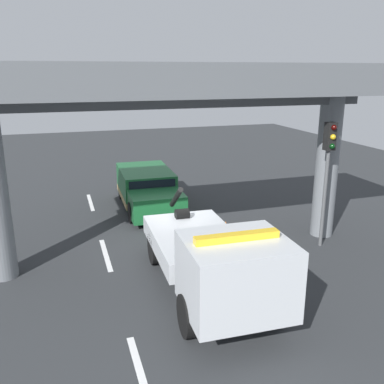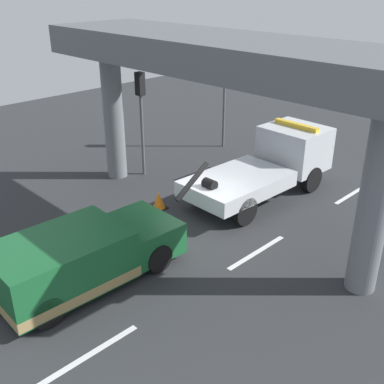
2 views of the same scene
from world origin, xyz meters
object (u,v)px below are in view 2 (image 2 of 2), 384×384
at_px(traffic_light_near, 141,101).
at_px(towed_van_green, 81,258).
at_px(traffic_cone_orange, 159,201).
at_px(traffic_light_far, 225,77).
at_px(tow_truck_white, 272,163).

bearing_deg(traffic_light_near, towed_van_green, -141.92).
distance_m(towed_van_green, traffic_cone_orange, 4.83).
bearing_deg(traffic_light_near, traffic_cone_orange, -120.52).
height_order(traffic_light_far, traffic_cone_orange, traffic_light_far).
relative_size(traffic_light_near, traffic_cone_orange, 6.78).
distance_m(towed_van_green, traffic_light_near, 8.09).
bearing_deg(traffic_light_far, tow_truck_white, -119.20).
height_order(towed_van_green, traffic_cone_orange, towed_van_green).
bearing_deg(traffic_light_far, traffic_light_near, 180.00).
bearing_deg(traffic_cone_orange, towed_van_green, -156.53).
bearing_deg(traffic_light_far, traffic_cone_orange, -156.81).
distance_m(tow_truck_white, traffic_cone_orange, 4.54).
xyz_separation_m(tow_truck_white, traffic_light_near, (-2.31, 4.81, 1.90)).
xyz_separation_m(tow_truck_white, towed_van_green, (-8.41, 0.03, -0.42)).
height_order(tow_truck_white, traffic_cone_orange, tow_truck_white).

